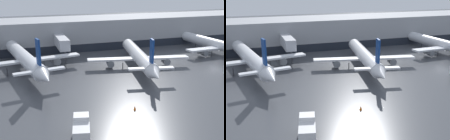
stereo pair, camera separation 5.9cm
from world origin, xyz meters
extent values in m
cube|color=#9EA0A5|center=(0.00, 62.00, 4.50)|extent=(160.00, 16.00, 9.00)
cube|color=#1E232D|center=(0.00, 53.95, 1.20)|extent=(156.80, 0.10, 2.40)
cube|color=#A8AAB2|center=(9.25, 48.31, 4.60)|extent=(2.60, 11.38, 2.80)
cylinder|color=#3F4247|center=(9.25, 43.22, 1.60)|extent=(0.44, 0.44, 3.20)
cylinder|color=silver|center=(52.25, 38.87, 2.73)|extent=(4.89, 29.94, 2.93)
cone|color=silver|center=(51.16, 55.35, 2.73)|extent=(2.99, 3.40, 2.79)
cube|color=silver|center=(52.30, 38.12, 2.15)|extent=(21.64, 4.22, 0.44)
cylinder|color=slate|center=(46.29, 37.73, 1.26)|extent=(1.81, 3.19, 1.61)
cylinder|color=#2D2D33|center=(51.61, 48.53, 0.71)|extent=(0.20, 0.20, 1.41)
cylinder|color=#2D2D33|center=(48.91, 37.15, 0.71)|extent=(0.20, 0.20, 1.41)
cylinder|color=silver|center=(-0.77, 39.54, 3.35)|extent=(8.16, 28.04, 3.10)
cone|color=silver|center=(-3.64, 54.96, 3.35)|extent=(3.52, 3.90, 2.95)
cone|color=silver|center=(2.21, 23.51, 3.35)|extent=(3.60, 5.09, 2.79)
cube|color=silver|center=(-0.65, 38.85, 2.73)|extent=(25.81, 6.99, 0.44)
cube|color=silver|center=(1.58, 26.90, 3.66)|extent=(9.88, 3.06, 0.35)
cube|color=navy|center=(1.58, 26.90, 7.06)|extent=(0.73, 2.11, 5.55)
cylinder|color=slate|center=(6.46, 40.17, 1.79)|extent=(2.14, 2.81, 1.71)
cylinder|color=#2D2D33|center=(-2.43, 48.47, 0.98)|extent=(0.20, 0.20, 1.96)
cylinder|color=#2D2D33|center=(-4.58, 37.41, 0.98)|extent=(0.20, 0.20, 1.96)
cylinder|color=#2D2D33|center=(3.54, 38.92, 0.98)|extent=(0.20, 0.20, 1.96)
cylinder|color=white|center=(25.56, 35.09, 2.77)|extent=(8.18, 26.25, 3.06)
cone|color=white|center=(28.48, 49.56, 2.77)|extent=(3.52, 3.88, 2.91)
cone|color=white|center=(22.51, 20.01, 2.77)|extent=(3.61, 5.05, 2.76)
cube|color=white|center=(25.43, 34.45, 2.16)|extent=(24.56, 7.13, 0.44)
cube|color=white|center=(23.18, 23.29, 3.08)|extent=(9.42, 3.12, 0.35)
cube|color=navy|center=(23.18, 23.29, 6.38)|extent=(0.76, 2.11, 5.38)
cylinder|color=slate|center=(18.68, 35.81, 1.23)|extent=(2.16, 2.83, 1.69)
cylinder|color=slate|center=(32.18, 33.08, 1.23)|extent=(2.16, 2.83, 1.69)
cylinder|color=#2D2D33|center=(27.24, 43.42, 0.70)|extent=(0.20, 0.20, 1.39)
cylinder|color=#2D2D33|center=(21.44, 34.58, 0.70)|extent=(0.20, 0.20, 1.39)
cylinder|color=#2D2D33|center=(29.15, 33.03, 0.70)|extent=(0.20, 0.20, 1.39)
cube|color=silver|center=(4.65, 5.79, 1.42)|extent=(2.77, 3.33, 1.44)
cube|color=silver|center=(5.19, 8.07, 1.74)|extent=(2.41, 2.21, 2.08)
cylinder|color=black|center=(4.26, 8.36, 0.35)|extent=(0.40, 0.74, 0.70)
cylinder|color=black|center=(6.15, 7.92, 0.35)|extent=(0.40, 0.74, 0.70)
cone|color=orange|center=(14.95, 12.43, 0.36)|extent=(0.45, 0.45, 0.72)
camera|label=1|loc=(-1.99, -25.34, 19.54)|focal=45.00mm
camera|label=2|loc=(-1.93, -25.36, 19.54)|focal=45.00mm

